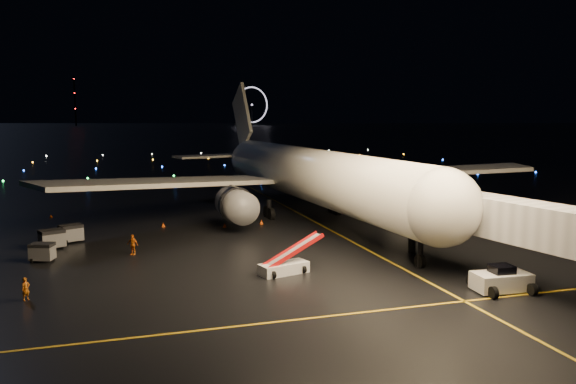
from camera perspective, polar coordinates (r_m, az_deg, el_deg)
name	(u,v)px	position (r m, az deg, el deg)	size (l,w,h in m)	color
ground	(135,138)	(342.52, -15.27, 5.34)	(2000.00, 2000.00, 0.00)	black
lane_centre	(332,231)	(62.70, 4.47, -3.95)	(0.25, 80.00, 0.02)	gold
lane_cross	(220,328)	(34.97, -6.90, -13.57)	(60.00, 0.25, 0.02)	gold
airliner	(298,144)	(72.22, 1.03, 4.89)	(64.30, 61.09, 18.22)	silver
pushback_tug	(501,278)	(44.17, 20.85, -8.16)	(4.07, 2.13, 1.94)	silver
belt_loader	(284,256)	(45.55, -0.45, -6.56)	(5.94, 1.62, 2.88)	silver
crew_a	(26,289)	(43.32, -25.10, -8.91)	(0.60, 0.39, 1.64)	orange
crew_c	(133,245)	(53.70, -15.51, -5.18)	(1.11, 0.46, 1.90)	orange
safety_cone_0	(225,225)	(64.82, -6.45, -3.38)	(0.44, 0.44, 0.50)	#F5520C
safety_cone_1	(261,222)	(66.40, -2.71, -3.05)	(0.47, 0.47, 0.54)	#F5520C
safety_cone_2	(163,225)	(66.29, -12.57, -3.26)	(0.46, 0.46, 0.52)	#F5520C
safety_cone_3	(51,216)	(76.53, -22.95, -2.25)	(0.40, 0.40, 0.46)	#F5520C
ferris_wheel	(252,106)	(783.32, -3.69, 8.69)	(50.00, 4.00, 52.00)	black
radio_mast	(75,101)	(783.92, -20.83, 8.64)	(1.80, 1.80, 64.00)	black
taxiway_lights	(160,165)	(149.02, -12.87, 2.72)	(164.00, 92.00, 0.36)	black
baggage_cart_0	(71,234)	(60.85, -21.18, -3.96)	(2.12, 1.48, 1.80)	gray
baggage_cart_1	(42,252)	(53.98, -23.69, -5.63)	(1.91, 1.34, 1.63)	gray
baggage_cart_2	(52,239)	(58.61, -22.85, -4.45)	(2.19, 1.54, 1.86)	gray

